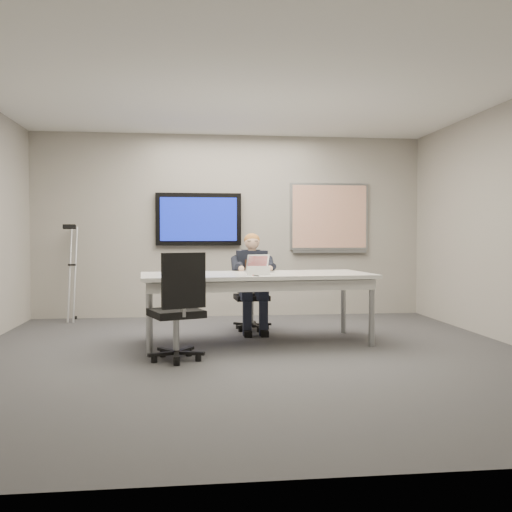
{
  "coord_description": "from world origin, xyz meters",
  "views": [
    {
      "loc": [
        -0.65,
        -5.82,
        1.24
      ],
      "look_at": [
        0.13,
        0.83,
        1.01
      ],
      "focal_mm": 40.0,
      "sensor_mm": 36.0,
      "label": 1
    }
  ],
  "objects": [
    {
      "name": "pen",
      "position": [
        0.07,
        0.28,
        0.82
      ],
      "size": [
        0.06,
        0.14,
        0.01
      ],
      "primitive_type": "cylinder",
      "rotation": [
        0.0,
        1.57,
        1.92
      ],
      "color": "black",
      "rests_on": "conference_table"
    },
    {
      "name": "wall_back",
      "position": [
        0.0,
        3.0,
        1.4
      ],
      "size": [
        6.0,
        0.02,
        2.8
      ],
      "primitive_type": "cube",
      "color": "#A39C93",
      "rests_on": "ground"
    },
    {
      "name": "tv_display",
      "position": [
        -0.5,
        2.95,
        1.5
      ],
      "size": [
        1.3,
        0.09,
        0.8
      ],
      "color": "black",
      "rests_on": "wall_back"
    },
    {
      "name": "floor",
      "position": [
        0.0,
        0.0,
        0.0
      ],
      "size": [
        6.0,
        6.0,
        0.02
      ],
      "primitive_type": "cube",
      "color": "#363639",
      "rests_on": "ground"
    },
    {
      "name": "whiteboard",
      "position": [
        1.55,
        2.97,
        1.53
      ],
      "size": [
        1.25,
        0.08,
        1.1
      ],
      "color": "#919499",
      "rests_on": "wall_back"
    },
    {
      "name": "office_chair_near",
      "position": [
        -0.76,
        -0.15,
        0.34
      ],
      "size": [
        0.66,
        0.66,
        1.08
      ],
      "rotation": [
        0.0,
        0.0,
        3.5
      ],
      "color": "black",
      "rests_on": "ground"
    },
    {
      "name": "seated_person",
      "position": [
        0.17,
        1.45,
        0.52
      ],
      "size": [
        0.4,
        0.68,
        1.28
      ],
      "rotation": [
        0.0,
        0.0,
        0.02
      ],
      "color": "#212637",
      "rests_on": "office_chair_far"
    },
    {
      "name": "crutch",
      "position": [
        -2.34,
        2.74,
        0.72
      ],
      "size": [
        0.47,
        0.82,
        1.51
      ],
      "primitive_type": null,
      "rotation": [
        -0.26,
        0.0,
        0.36
      ],
      "color": "#B2B4BA",
      "rests_on": "ground"
    },
    {
      "name": "office_chair_far",
      "position": [
        0.17,
        1.69,
        0.31
      ],
      "size": [
        0.5,
        0.5,
        0.99
      ],
      "rotation": [
        0.0,
        0.0,
        0.06
      ],
      "color": "black",
      "rests_on": "ground"
    },
    {
      "name": "name_tent",
      "position": [
        0.12,
        0.44,
        0.86
      ],
      "size": [
        0.25,
        0.07,
        0.1
      ],
      "primitive_type": null,
      "rotation": [
        0.0,
        0.0,
        0.01
      ],
      "color": "white",
      "rests_on": "conference_table"
    },
    {
      "name": "laptop",
      "position": [
        0.18,
        0.94,
        0.86
      ],
      "size": [
        0.35,
        0.37,
        0.21
      ],
      "rotation": [
        0.0,
        0.0,
        0.37
      ],
      "color": "silver",
      "rests_on": "conference_table"
    },
    {
      "name": "wall_front",
      "position": [
        0.0,
        -3.0,
        1.4
      ],
      "size": [
        6.0,
        0.02,
        2.8
      ],
      "primitive_type": "cube",
      "color": "#A39C93",
      "rests_on": "ground"
    },
    {
      "name": "ceiling",
      "position": [
        0.0,
        0.0,
        2.8
      ],
      "size": [
        6.0,
        6.0,
        0.02
      ],
      "primitive_type": "cube",
      "color": "white",
      "rests_on": "wall_back"
    },
    {
      "name": "conference_table",
      "position": [
        0.13,
        0.71,
        0.72
      ],
      "size": [
        2.71,
        1.3,
        0.81
      ],
      "rotation": [
        0.0,
        0.0,
        0.08
      ],
      "color": "silver",
      "rests_on": "ground"
    }
  ]
}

